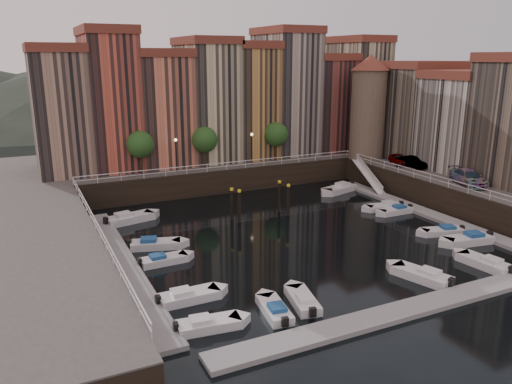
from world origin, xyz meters
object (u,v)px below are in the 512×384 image
car_a (399,160)px  car_c (468,178)px  boat_left_0 (207,325)px  mooring_pilings (260,202)px  corner_tower (368,106)px  boat_left_2 (163,260)px  car_b (412,163)px  gangway (368,175)px  boat_left_1 (188,296)px

car_a → car_c: size_ratio=0.72×
boat_left_0 → car_c: 35.99m
mooring_pilings → car_c: size_ratio=1.16×
corner_tower → boat_left_2: 38.33m
corner_tower → car_b: 10.12m
gangway → boat_left_2: 32.60m
car_a → corner_tower: bearing=120.9°
car_b → corner_tower: bearing=89.9°
corner_tower → car_c: size_ratio=2.50×
boat_left_0 → boat_left_1: boat_left_1 is taller
mooring_pilings → boat_left_2: bearing=-149.1°
car_a → car_c: (-0.39, -11.51, 0.12)m
boat_left_1 → car_b: (34.76, 16.00, 3.34)m
gangway → car_a: 4.47m
mooring_pilings → boat_left_1: bearing=-131.1°
mooring_pilings → car_c: (21.17, -8.10, 2.15)m
car_b → car_c: size_ratio=0.76×
boat_left_1 → corner_tower: bearing=35.0°
boat_left_0 → car_b: (34.84, 20.12, 3.37)m
gangway → mooring_pilings: (-17.57, -4.35, -0.27)m
boat_left_0 → boat_left_2: boat_left_0 is taller
gangway → boat_left_0: 38.44m
mooring_pilings → car_b: (21.85, 1.21, 2.04)m
boat_left_1 → boat_left_2: size_ratio=1.10×
gangway → car_b: bearing=-36.3°
corner_tower → boat_left_0: 44.58m
corner_tower → boat_left_0: corner_tower is taller
car_c → boat_left_2: bearing=-162.7°
mooring_pilings → boat_left_0: bearing=-124.5°
car_a → car_b: car_b is taller
boat_left_0 → boat_left_1: 4.13m
boat_left_2 → car_a: 36.16m
boat_left_0 → boat_left_1: bearing=95.6°
mooring_pilings → gangway: bearing=13.9°
corner_tower → gangway: (-2.90, -4.50, -8.28)m
car_a → boat_left_0: bearing=-127.6°
mooring_pilings → boat_left_1: 19.67m
boat_left_1 → boat_left_2: boat_left_1 is taller
boat_left_0 → car_b: car_b is taller
boat_left_2 → car_b: (34.57, 8.81, 3.38)m
car_b → mooring_pilings: bearing=172.8°
mooring_pilings → car_b: size_ratio=1.52×
boat_left_1 → car_c: size_ratio=0.82×
boat_left_2 → car_c: size_ratio=0.75×
corner_tower → car_b: bearing=-79.8°
boat_left_0 → car_a: car_a is taller
car_b → car_c: car_c is taller
boat_left_2 → car_a: size_ratio=1.03×
gangway → boat_left_2: (-30.29, -11.95, -1.60)m
boat_left_0 → car_c: car_c is taller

